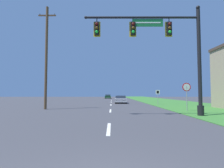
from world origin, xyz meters
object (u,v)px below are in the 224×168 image
route_sign_post (159,94)px  signal_mast (169,47)px  car_ahead (121,99)px  stop_sign (187,90)px  utility_pole_near (47,56)px  far_car (109,96)px

route_sign_post → signal_mast: bearing=-101.1°
car_ahead → route_sign_post: (4.97, -4.47, 0.92)m
stop_sign → route_sign_post: bearing=92.4°
utility_pole_near → car_ahead: bearing=54.1°
signal_mast → car_ahead: (-2.62, 16.43, -4.34)m
signal_mast → far_car: 43.08m
car_ahead → route_sign_post: 6.75m
stop_sign → utility_pole_near: 14.02m
stop_sign → route_sign_post: size_ratio=1.23×
signal_mast → far_car: bearing=97.1°
stop_sign → route_sign_post: 8.59m
signal_mast → far_car: signal_mast is taller
far_car → route_sign_post: (7.66, -30.58, 0.92)m
signal_mast → stop_sign: (2.71, 3.38, -3.08)m
route_sign_post → far_car: bearing=104.1°
utility_pole_near → signal_mast: bearing=-26.0°
signal_mast → route_sign_post: bearing=78.9°
utility_pole_near → far_car: bearing=81.8°
far_car → utility_pole_near: bearing=-98.2°
signal_mast → utility_pole_near: size_ratio=0.81×
far_car → utility_pole_near: (-5.41, -37.31, 4.82)m
stop_sign → utility_pole_near: size_ratio=0.24×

